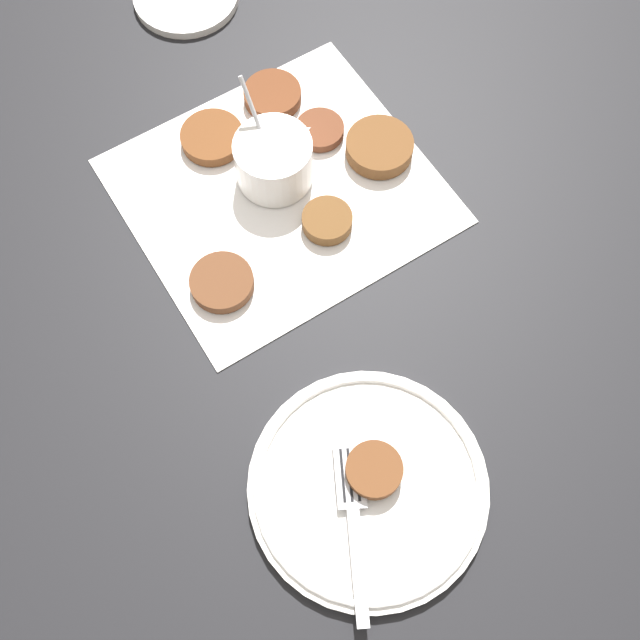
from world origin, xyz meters
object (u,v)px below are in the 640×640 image
object	(u,v)px
fritter_on_plate	(374,470)
fork	(353,510)
sauce_bowl	(274,162)
serving_plate	(368,486)

from	to	relation	value
fritter_on_plate	fork	world-z (taller)	fritter_on_plate
fritter_on_plate	fork	xyz separation A→B (m)	(-0.04, -0.02, -0.01)
sauce_bowl	serving_plate	world-z (taller)	sauce_bowl
serving_plate	sauce_bowl	bearing A→B (deg)	69.20
serving_plate	fritter_on_plate	distance (m)	0.02
sauce_bowl	serving_plate	bearing A→B (deg)	-110.80
sauce_bowl	fritter_on_plate	bearing A→B (deg)	-109.54
serving_plate	fritter_on_plate	xyz separation A→B (m)	(0.01, 0.01, 0.02)
fritter_on_plate	fork	size ratio (longest dim) A/B	0.36
sauce_bowl	serving_plate	xyz separation A→B (m)	(-0.14, -0.36, -0.02)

